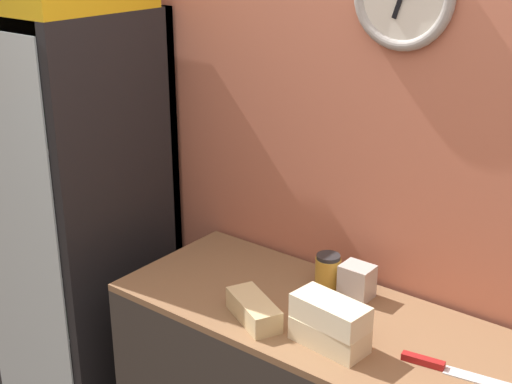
{
  "coord_description": "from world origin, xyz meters",
  "views": [
    {
      "loc": [
        0.92,
        -0.92,
        2.15
      ],
      "look_at": [
        -0.44,
        0.82,
        1.29
      ],
      "focal_mm": 50.0,
      "sensor_mm": 36.0,
      "label": 1
    }
  ],
  "objects_px": {
    "beverage_cooler": "(83,182)",
    "sandwich_stack_middle": "(330,312)",
    "sandwich_stack_bottom": "(329,334)",
    "chefs_knife": "(444,368)",
    "napkin_dispenser": "(357,281)",
    "condiment_jar": "(328,271)",
    "sandwich_flat_left": "(254,310)"
  },
  "relations": [
    {
      "from": "sandwich_flat_left",
      "to": "beverage_cooler",
      "type": "bearing_deg",
      "value": 169.62
    },
    {
      "from": "beverage_cooler",
      "to": "condiment_jar",
      "type": "distance_m",
      "value": 1.18
    },
    {
      "from": "sandwich_stack_bottom",
      "to": "chefs_knife",
      "type": "relative_size",
      "value": 0.69
    },
    {
      "from": "chefs_knife",
      "to": "sandwich_stack_bottom",
      "type": "bearing_deg",
      "value": -163.58
    },
    {
      "from": "sandwich_flat_left",
      "to": "napkin_dispenser",
      "type": "relative_size",
      "value": 2.13
    },
    {
      "from": "sandwich_flat_left",
      "to": "napkin_dispenser",
      "type": "height_order",
      "value": "napkin_dispenser"
    },
    {
      "from": "sandwich_stack_bottom",
      "to": "condiment_jar",
      "type": "distance_m",
      "value": 0.38
    },
    {
      "from": "sandwich_stack_bottom",
      "to": "sandwich_flat_left",
      "type": "relative_size",
      "value": 0.98
    },
    {
      "from": "beverage_cooler",
      "to": "sandwich_stack_bottom",
      "type": "relative_size",
      "value": 7.99
    },
    {
      "from": "beverage_cooler",
      "to": "sandwich_stack_middle",
      "type": "height_order",
      "value": "beverage_cooler"
    },
    {
      "from": "sandwich_stack_middle",
      "to": "sandwich_flat_left",
      "type": "relative_size",
      "value": 0.99
    },
    {
      "from": "beverage_cooler",
      "to": "condiment_jar",
      "type": "xyz_separation_m",
      "value": [
        1.17,
        0.14,
        -0.11
      ]
    },
    {
      "from": "condiment_jar",
      "to": "sandwich_flat_left",
      "type": "bearing_deg",
      "value": -101.78
    },
    {
      "from": "condiment_jar",
      "to": "sandwich_stack_bottom",
      "type": "bearing_deg",
      "value": -56.6
    },
    {
      "from": "beverage_cooler",
      "to": "napkin_dispenser",
      "type": "distance_m",
      "value": 1.3
    },
    {
      "from": "sandwich_stack_middle",
      "to": "napkin_dispenser",
      "type": "relative_size",
      "value": 2.1
    },
    {
      "from": "condiment_jar",
      "to": "napkin_dispenser",
      "type": "relative_size",
      "value": 1.06
    },
    {
      "from": "beverage_cooler",
      "to": "chefs_knife",
      "type": "bearing_deg",
      "value": -2.56
    },
    {
      "from": "sandwich_stack_middle",
      "to": "condiment_jar",
      "type": "bearing_deg",
      "value": 123.4
    },
    {
      "from": "beverage_cooler",
      "to": "sandwich_stack_bottom",
      "type": "distance_m",
      "value": 1.39
    },
    {
      "from": "sandwich_stack_bottom",
      "to": "sandwich_flat_left",
      "type": "height_order",
      "value": "sandwich_stack_bottom"
    },
    {
      "from": "sandwich_flat_left",
      "to": "napkin_dispenser",
      "type": "bearing_deg",
      "value": 61.24
    },
    {
      "from": "sandwich_stack_bottom",
      "to": "napkin_dispenser",
      "type": "bearing_deg",
      "value": 105.78
    },
    {
      "from": "beverage_cooler",
      "to": "napkin_dispenser",
      "type": "xyz_separation_m",
      "value": [
        1.28,
        0.14,
        -0.12
      ]
    },
    {
      "from": "beverage_cooler",
      "to": "sandwich_stack_bottom",
      "type": "xyz_separation_m",
      "value": [
        1.37,
        -0.18,
        -0.14
      ]
    },
    {
      "from": "beverage_cooler",
      "to": "napkin_dispenser",
      "type": "bearing_deg",
      "value": 6.34
    },
    {
      "from": "sandwich_stack_middle",
      "to": "sandwich_flat_left",
      "type": "xyz_separation_m",
      "value": [
        -0.28,
        -0.02,
        -0.08
      ]
    },
    {
      "from": "napkin_dispenser",
      "to": "sandwich_flat_left",
      "type": "bearing_deg",
      "value": -118.76
    },
    {
      "from": "sandwich_stack_middle",
      "to": "condiment_jar",
      "type": "distance_m",
      "value": 0.38
    },
    {
      "from": "sandwich_flat_left",
      "to": "chefs_knife",
      "type": "distance_m",
      "value": 0.63
    },
    {
      "from": "sandwich_flat_left",
      "to": "condiment_jar",
      "type": "bearing_deg",
      "value": 78.22
    },
    {
      "from": "sandwich_stack_middle",
      "to": "chefs_knife",
      "type": "bearing_deg",
      "value": 16.42
    }
  ]
}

